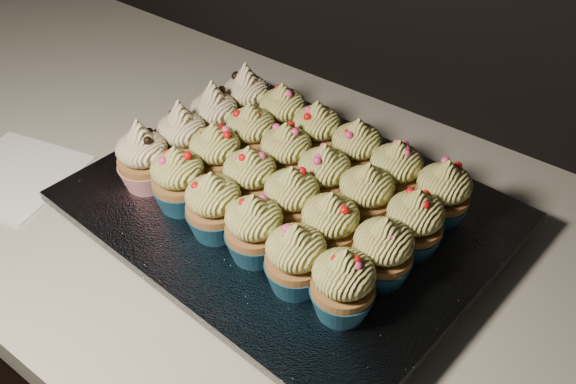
% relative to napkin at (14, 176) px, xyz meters
% --- Properties ---
extents(cabinet, '(2.40, 0.60, 0.86)m').
position_rel_napkin_xyz_m(cabinet, '(0.17, 0.15, -0.47)').
color(cabinet, black).
rests_on(cabinet, ground).
extents(worktop, '(2.44, 0.64, 0.04)m').
position_rel_napkin_xyz_m(worktop, '(0.17, 0.15, -0.02)').
color(worktop, beige).
rests_on(worktop, cabinet).
extents(napkin, '(0.18, 0.18, 0.00)m').
position_rel_napkin_xyz_m(napkin, '(0.00, 0.00, 0.00)').
color(napkin, white).
rests_on(napkin, worktop).
extents(baking_tray, '(0.45, 0.36, 0.02)m').
position_rel_napkin_xyz_m(baking_tray, '(0.34, 0.15, 0.01)').
color(baking_tray, black).
rests_on(baking_tray, worktop).
extents(foil_lining, '(0.49, 0.40, 0.01)m').
position_rel_napkin_xyz_m(foil_lining, '(0.34, 0.15, 0.03)').
color(foil_lining, silver).
rests_on(foil_lining, baking_tray).
extents(cupcake_0, '(0.06, 0.06, 0.10)m').
position_rel_napkin_xyz_m(cupcake_0, '(0.19, 0.07, 0.07)').
color(cupcake_0, red).
rests_on(cupcake_0, foil_lining).
extents(cupcake_1, '(0.06, 0.06, 0.08)m').
position_rel_napkin_xyz_m(cupcake_1, '(0.24, 0.07, 0.07)').
color(cupcake_1, navy).
rests_on(cupcake_1, foil_lining).
extents(cupcake_2, '(0.06, 0.06, 0.08)m').
position_rel_napkin_xyz_m(cupcake_2, '(0.31, 0.06, 0.07)').
color(cupcake_2, navy).
rests_on(cupcake_2, foil_lining).
extents(cupcake_3, '(0.06, 0.06, 0.08)m').
position_rel_napkin_xyz_m(cupcake_3, '(0.36, 0.06, 0.07)').
color(cupcake_3, navy).
rests_on(cupcake_3, foil_lining).
extents(cupcake_4, '(0.06, 0.06, 0.08)m').
position_rel_napkin_xyz_m(cupcake_4, '(0.42, 0.05, 0.07)').
color(cupcake_4, navy).
rests_on(cupcake_4, foil_lining).
extents(cupcake_5, '(0.06, 0.06, 0.08)m').
position_rel_napkin_xyz_m(cupcake_5, '(0.48, 0.05, 0.07)').
color(cupcake_5, navy).
rests_on(cupcake_5, foil_lining).
extents(cupcake_6, '(0.06, 0.06, 0.10)m').
position_rel_napkin_xyz_m(cupcake_6, '(0.19, 0.13, 0.07)').
color(cupcake_6, red).
rests_on(cupcake_6, foil_lining).
extents(cupcake_7, '(0.06, 0.06, 0.08)m').
position_rel_napkin_xyz_m(cupcake_7, '(0.25, 0.13, 0.07)').
color(cupcake_7, navy).
rests_on(cupcake_7, foil_lining).
extents(cupcake_8, '(0.06, 0.06, 0.08)m').
position_rel_napkin_xyz_m(cupcake_8, '(0.31, 0.12, 0.07)').
color(cupcake_8, navy).
rests_on(cupcake_8, foil_lining).
extents(cupcake_9, '(0.06, 0.06, 0.08)m').
position_rel_napkin_xyz_m(cupcake_9, '(0.37, 0.12, 0.07)').
color(cupcake_9, navy).
rests_on(cupcake_9, foil_lining).
extents(cupcake_10, '(0.06, 0.06, 0.08)m').
position_rel_napkin_xyz_m(cupcake_10, '(0.42, 0.11, 0.07)').
color(cupcake_10, navy).
rests_on(cupcake_10, foil_lining).
extents(cupcake_11, '(0.06, 0.06, 0.08)m').
position_rel_napkin_xyz_m(cupcake_11, '(0.49, 0.11, 0.07)').
color(cupcake_11, navy).
rests_on(cupcake_11, foil_lining).
extents(cupcake_12, '(0.06, 0.06, 0.10)m').
position_rel_napkin_xyz_m(cupcake_12, '(0.19, 0.18, 0.07)').
color(cupcake_12, red).
rests_on(cupcake_12, foil_lining).
extents(cupcake_13, '(0.06, 0.06, 0.08)m').
position_rel_napkin_xyz_m(cupcake_13, '(0.25, 0.18, 0.07)').
color(cupcake_13, navy).
rests_on(cupcake_13, foil_lining).
extents(cupcake_14, '(0.06, 0.06, 0.08)m').
position_rel_napkin_xyz_m(cupcake_14, '(0.31, 0.18, 0.07)').
color(cupcake_14, navy).
rests_on(cupcake_14, foil_lining).
extents(cupcake_15, '(0.06, 0.06, 0.08)m').
position_rel_napkin_xyz_m(cupcake_15, '(0.37, 0.17, 0.07)').
color(cupcake_15, navy).
rests_on(cupcake_15, foil_lining).
extents(cupcake_16, '(0.06, 0.06, 0.08)m').
position_rel_napkin_xyz_m(cupcake_16, '(0.43, 0.17, 0.07)').
color(cupcake_16, navy).
rests_on(cupcake_16, foil_lining).
extents(cupcake_17, '(0.06, 0.06, 0.08)m').
position_rel_napkin_xyz_m(cupcake_17, '(0.49, 0.17, 0.07)').
color(cupcake_17, navy).
rests_on(cupcake_17, foil_lining).
extents(cupcake_18, '(0.06, 0.06, 0.10)m').
position_rel_napkin_xyz_m(cupcake_18, '(0.20, 0.24, 0.07)').
color(cupcake_18, red).
rests_on(cupcake_18, foil_lining).
extents(cupcake_19, '(0.06, 0.06, 0.08)m').
position_rel_napkin_xyz_m(cupcake_19, '(0.26, 0.24, 0.07)').
color(cupcake_19, navy).
rests_on(cupcake_19, foil_lining).
extents(cupcake_20, '(0.06, 0.06, 0.08)m').
position_rel_napkin_xyz_m(cupcake_20, '(0.31, 0.24, 0.07)').
color(cupcake_20, navy).
rests_on(cupcake_20, foil_lining).
extents(cupcake_21, '(0.06, 0.06, 0.08)m').
position_rel_napkin_xyz_m(cupcake_21, '(0.37, 0.24, 0.07)').
color(cupcake_21, navy).
rests_on(cupcake_21, foil_lining).
extents(cupcake_22, '(0.06, 0.06, 0.08)m').
position_rel_napkin_xyz_m(cupcake_22, '(0.43, 0.23, 0.07)').
color(cupcake_22, navy).
rests_on(cupcake_22, foil_lining).
extents(cupcake_23, '(0.06, 0.06, 0.08)m').
position_rel_napkin_xyz_m(cupcake_23, '(0.49, 0.23, 0.07)').
color(cupcake_23, navy).
rests_on(cupcake_23, foil_lining).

